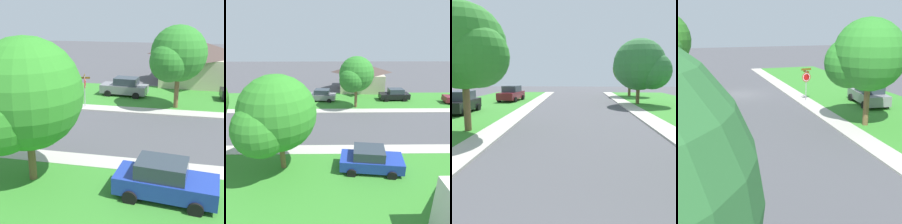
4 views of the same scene
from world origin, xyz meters
The scene contains 10 objects.
ground_plane centered at (0.00, 0.00, 0.00)m, with size 120.00×120.00×0.00m, color #4C4C51.
sidewalk_east centered at (4.70, 12.00, 0.05)m, with size 1.40×56.00×0.10m, color #B7B2A8.
sidewalk_west centered at (-4.70, 12.00, 0.05)m, with size 1.40×56.00×0.10m, color #B7B2A8.
lawn_west centered at (-9.40, 12.00, 0.04)m, with size 8.00×56.00×0.08m, color #38842D.
stop_sign_far_corner centered at (-4.80, 4.37, 1.89)m, with size 0.91×0.91×2.77m.
car_blue_kerbside_mid centered at (7.40, 11.46, 0.87)m, with size 2.40×4.48×1.76m.
car_grey_far_down_street centered at (-9.12, 6.93, 0.87)m, with size 2.38×4.47×1.76m.
tree_sidewalk_near centered at (7.36, 5.09, 4.08)m, with size 5.41×5.04×6.76m.
tree_sidewalk_far centered at (-5.86, 11.52, 4.34)m, with size 4.73×4.40×6.69m.
house_left_setback centered at (-16.61, 13.60, 2.38)m, with size 9.42×8.29×4.60m.
Camera 1 is at (19.60, 11.75, 7.78)m, focal length 51.36 mm.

